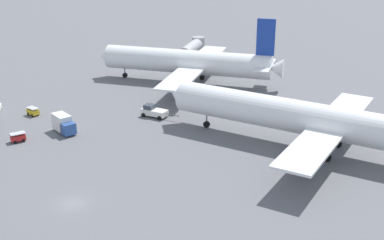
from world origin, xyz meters
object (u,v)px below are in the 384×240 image
gse_baggage_cart_near_cluster (18,137)px  gse_catering_truck_tall (64,124)px  pushback_tug (154,111)px  gse_baggage_cart_trailing (33,111)px  airliner_being_pushed (317,121)px  jet_bridge (194,47)px  airliner_at_gate_left (188,62)px

gse_baggage_cart_near_cluster → gse_catering_truck_tall: gse_catering_truck_tall is taller
pushback_tug → gse_baggage_cart_trailing: (-23.79, -9.91, -0.33)m
gse_catering_truck_tall → gse_baggage_cart_near_cluster: bearing=-124.6°
pushback_tug → gse_catering_truck_tall: 19.09m
airliner_being_pushed → jet_bridge: airliner_being_pushed is taller
gse_baggage_cart_trailing → airliner_at_gate_left: bearing=60.3°
airliner_being_pushed → gse_baggage_cart_near_cluster: bearing=-159.8°
gse_catering_truck_tall → pushback_tug: bearing=51.9°
airliner_at_gate_left → jet_bridge: airliner_at_gate_left is taller
gse_baggage_cart_near_cluster → gse_catering_truck_tall: size_ratio=0.50×
pushback_tug → jet_bridge: 47.45m
airliner_being_pushed → pushback_tug: (-34.57, 3.38, -4.53)m
airliner_at_gate_left → pushback_tug: airliner_at_gate_left is taller
gse_baggage_cart_trailing → gse_catering_truck_tall: bearing=-23.0°
gse_baggage_cart_near_cluster → jet_bridge: size_ratio=0.19×
pushback_tug → gse_baggage_cart_near_cluster: pushback_tug is taller
gse_baggage_cart_trailing → gse_catering_truck_tall: (12.02, -5.10, 0.90)m
pushback_tug → gse_baggage_cart_trailing: size_ratio=2.89×
airliner_being_pushed → gse_baggage_cart_trailing: size_ratio=19.68×
pushback_tug → gse_baggage_cart_near_cluster: 27.86m
gse_baggage_cart_near_cluster → pushback_tug: bearing=53.0°
pushback_tug → jet_bridge: jet_bridge is taller
gse_baggage_cart_near_cluster → airliner_at_gate_left: bearing=74.6°
airliner_being_pushed → gse_baggage_cart_near_cluster: (-51.33, -18.87, -4.85)m
pushback_tug → gse_baggage_cart_near_cluster: (-16.76, -22.25, -0.33)m
airliner_being_pushed → gse_catering_truck_tall: size_ratio=9.52×
airliner_at_gate_left → gse_catering_truck_tall: size_ratio=7.70×
airliner_being_pushed → gse_baggage_cart_trailing: airliner_being_pushed is taller
gse_baggage_cart_near_cluster → jet_bridge: jet_bridge is taller
airliner_being_pushed → gse_baggage_cart_near_cluster: airliner_being_pushed is taller
gse_baggage_cart_near_cluster → gse_baggage_cart_trailing: 14.20m
airliner_at_gate_left → gse_baggage_cart_near_cluster: bearing=-105.4°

